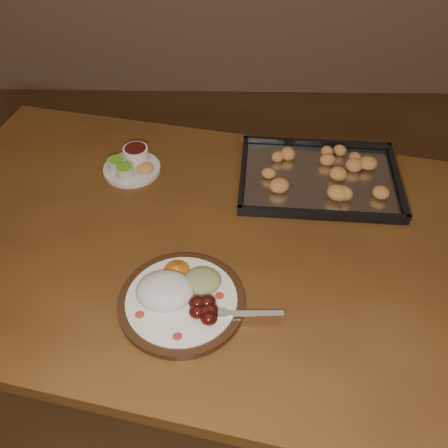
{
  "coord_description": "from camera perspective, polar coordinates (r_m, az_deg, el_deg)",
  "views": [
    {
      "loc": [
        -0.06,
        -0.86,
        1.61
      ],
      "look_at": [
        -0.08,
        0.01,
        0.77
      ],
      "focal_mm": 40.0,
      "sensor_mm": 36.0,
      "label": 1
    }
  ],
  "objects": [
    {
      "name": "dinner_plate",
      "position": [
        1.07,
        -5.03,
        -8.27
      ],
      "size": [
        0.35,
        0.27,
        0.06
      ],
      "rotation": [
        0.0,
        0.0,
        -0.39
      ],
      "color": "#321C0D",
      "rests_on": "dining_table"
    },
    {
      "name": "condiment_saucer",
      "position": [
        1.41,
        -10.54,
        6.76
      ],
      "size": [
        0.16,
        0.16,
        0.05
      ],
      "rotation": [
        0.0,
        0.0,
        -0.54
      ],
      "color": "silver",
      "rests_on": "dining_table"
    },
    {
      "name": "dining_table",
      "position": [
        1.27,
        -1.53,
        -4.74
      ],
      "size": [
        1.65,
        1.19,
        0.75
      ],
      "rotation": [
        0.0,
        0.0,
        -0.21
      ],
      "color": "brown",
      "rests_on": "ground"
    },
    {
      "name": "ground",
      "position": [
        1.83,
        2.6,
        -17.67
      ],
      "size": [
        4.0,
        4.0,
        0.0
      ],
      "primitive_type": "plane",
      "color": "brown",
      "rests_on": "ground"
    },
    {
      "name": "baking_tray",
      "position": [
        1.38,
        10.84,
        5.33
      ],
      "size": [
        0.44,
        0.34,
        0.04
      ],
      "rotation": [
        0.0,
        0.0,
        -0.06
      ],
      "color": "black",
      "rests_on": "dining_table"
    }
  ]
}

